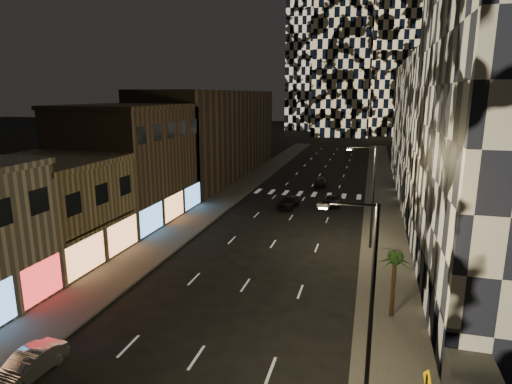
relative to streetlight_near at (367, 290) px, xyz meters
The scene contains 16 objects.
sidewalk_left 44.33m from the streetlight_near, 114.65° to the left, with size 4.00×120.00×0.15m, color #47443F.
sidewalk_right 40.38m from the streetlight_near, 87.64° to the left, with size 4.00×120.00×0.15m, color #47443F.
curb_left 43.50m from the streetlight_near, 112.12° to the left, with size 0.20×120.00×0.15m, color #4C4C47.
curb_right 40.35m from the streetlight_near, 90.65° to the left, with size 0.20×120.00×0.15m, color #4C4C47.
retail_tan 27.67m from the streetlight_near, 156.55° to the left, with size 10.00×10.00×8.00m, color olive.
retail_brown 34.58m from the streetlight_near, 137.17° to the left, with size 10.00×15.00×12.00m, color brown.
retail_filler_left 56.09m from the streetlight_near, 116.89° to the left, with size 10.00×40.00×14.00m, color brown.
midrise_base 15.51m from the streetlight_near, 74.78° to the left, with size 0.60×25.00×3.00m, color #383838.
midrise_filler_right 48.56m from the streetlight_near, 76.08° to the left, with size 16.00×40.00×18.00m, color #232326.
streetlight_near is the anchor object (origin of this frame).
streetlight_far 20.00m from the streetlight_near, 90.00° to the left, with size 2.55×0.25×9.00m.
car_silver_parked 16.46m from the streetlight_near, behind, with size 1.39×3.99×1.32m, color gray.
car_dark_midlane 33.63m from the streetlight_near, 106.26° to the left, with size 1.72×4.28×1.46m, color black.
car_dark_oncoming 46.83m from the streetlight_near, 98.92° to the left, with size 1.85×4.55×1.32m, color black.
car_dark_rightlane 35.14m from the streetlight_near, 97.18° to the left, with size 1.96×4.26×1.18m, color black.
palm_tree 8.29m from the streetlight_near, 78.50° to the left, with size 2.11×2.09×4.14m.
Camera 1 is at (8.18, -7.33, 13.43)m, focal length 30.00 mm.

